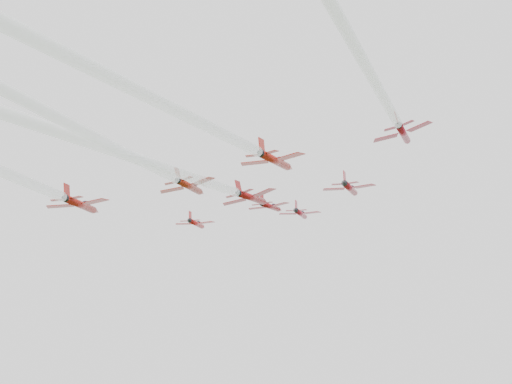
% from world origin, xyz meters
% --- Properties ---
extents(jet_lead, '(9.09, 12.05, 6.26)m').
position_xyz_m(jet_lead, '(2.26, 24.76, 151.62)').
color(jet_lead, maroon).
extents(jet_row2_left, '(8.40, 11.15, 5.79)m').
position_xyz_m(jet_row2_left, '(-17.34, 14.64, 146.98)').
color(jet_row2_left, '#B11110').
extents(jet_row2_center, '(8.47, 11.23, 5.84)m').
position_xyz_m(jet_row2_center, '(-0.53, 12.30, 145.92)').
color(jet_row2_center, maroon).
extents(jet_row2_right, '(10.03, 13.30, 6.91)m').
position_xyz_m(jet_row2_right, '(15.82, 10.17, 144.95)').
color(jet_row2_right, maroon).
extents(jet_center, '(10.48, 103.73, 48.42)m').
position_xyz_m(jet_center, '(-0.86, -43.91, 120.15)').
color(jet_center, maroon).
extents(jet_rear_left, '(9.36, 92.62, 43.23)m').
position_xyz_m(jet_rear_left, '(-5.87, -54.67, 115.23)').
color(jet_rear_left, maroon).
extents(jet_rear_right, '(10.12, 100.19, 46.77)m').
position_xyz_m(jet_rear_right, '(9.84, -62.14, 111.82)').
color(jet_rear_right, '#A7190F').
extents(jet_rear_farright, '(8.62, 85.34, 39.83)m').
position_xyz_m(jet_rear_farright, '(28.90, -55.43, 114.88)').
color(jet_rear_farright, maroon).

